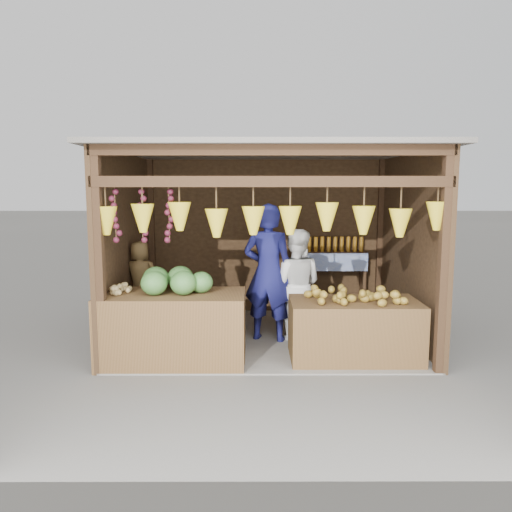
{
  "coord_description": "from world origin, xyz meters",
  "views": [
    {
      "loc": [
        -0.19,
        -6.97,
        2.13
      ],
      "look_at": [
        -0.17,
        -0.1,
        1.19
      ],
      "focal_mm": 35.0,
      "sensor_mm": 36.0,
      "label": 1
    }
  ],
  "objects_px": {
    "counter_left": "(173,328)",
    "man_standing": "(268,273)",
    "counter_right": "(354,330)",
    "vendor_seated": "(141,278)",
    "woman_standing": "(296,285)"
  },
  "relations": [
    {
      "from": "counter_left",
      "to": "man_standing",
      "type": "height_order",
      "value": "man_standing"
    },
    {
      "from": "counter_left",
      "to": "counter_right",
      "type": "relative_size",
      "value": 1.1
    },
    {
      "from": "counter_right",
      "to": "vendor_seated",
      "type": "distance_m",
      "value": 3.06
    },
    {
      "from": "counter_left",
      "to": "man_standing",
      "type": "distance_m",
      "value": 1.58
    },
    {
      "from": "man_standing",
      "to": "counter_left",
      "type": "bearing_deg",
      "value": 54.09
    },
    {
      "from": "counter_right",
      "to": "woman_standing",
      "type": "xyz_separation_m",
      "value": [
        -0.66,
        0.87,
        0.41
      ]
    },
    {
      "from": "vendor_seated",
      "to": "counter_right",
      "type": "bearing_deg",
      "value": 165.05
    },
    {
      "from": "counter_right",
      "to": "man_standing",
      "type": "bearing_deg",
      "value": 143.36
    },
    {
      "from": "counter_left",
      "to": "counter_right",
      "type": "distance_m",
      "value": 2.24
    },
    {
      "from": "man_standing",
      "to": "vendor_seated",
      "type": "relative_size",
      "value": 1.82
    },
    {
      "from": "vendor_seated",
      "to": "man_standing",
      "type": "bearing_deg",
      "value": 177.82
    },
    {
      "from": "man_standing",
      "to": "woman_standing",
      "type": "xyz_separation_m",
      "value": [
        0.39,
        0.09,
        -0.18
      ]
    },
    {
      "from": "woman_standing",
      "to": "vendor_seated",
      "type": "height_order",
      "value": "woman_standing"
    },
    {
      "from": "counter_right",
      "to": "man_standing",
      "type": "relative_size",
      "value": 0.82
    },
    {
      "from": "man_standing",
      "to": "counter_right",
      "type": "bearing_deg",
      "value": 160.22
    }
  ]
}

